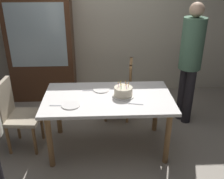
{
  "coord_description": "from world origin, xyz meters",
  "views": [
    {
      "loc": [
        -0.08,
        -2.9,
        2.23
      ],
      "look_at": [
        0.05,
        0.0,
        0.85
      ],
      "focal_mm": 41.9,
      "sensor_mm": 36.0,
      "label": 1
    }
  ],
  "objects_px": {
    "plate_near_celebrant": "(71,105)",
    "chair_spindle_back": "(119,91)",
    "birthday_cake": "(123,92)",
    "china_cabinet": "(41,47)",
    "chair_upholstered": "(15,112)",
    "plate_far_side": "(101,89)",
    "dining_table": "(108,103)",
    "person_guest": "(190,58)"
  },
  "relations": [
    {
      "from": "plate_far_side",
      "to": "chair_upholstered",
      "type": "height_order",
      "value": "chair_upholstered"
    },
    {
      "from": "plate_far_side",
      "to": "chair_upholstered",
      "type": "relative_size",
      "value": 0.23
    },
    {
      "from": "plate_near_celebrant",
      "to": "chair_spindle_back",
      "type": "distance_m",
      "value": 1.2
    },
    {
      "from": "dining_table",
      "to": "chair_upholstered",
      "type": "distance_m",
      "value": 1.2
    },
    {
      "from": "dining_table",
      "to": "china_cabinet",
      "type": "bearing_deg",
      "value": 125.39
    },
    {
      "from": "person_guest",
      "to": "china_cabinet",
      "type": "xyz_separation_m",
      "value": [
        -2.31,
        0.93,
        -0.08
      ]
    },
    {
      "from": "birthday_cake",
      "to": "china_cabinet",
      "type": "bearing_deg",
      "value": 130.09
    },
    {
      "from": "plate_far_side",
      "to": "china_cabinet",
      "type": "distance_m",
      "value": 1.71
    },
    {
      "from": "birthday_cake",
      "to": "plate_far_side",
      "type": "distance_m",
      "value": 0.33
    },
    {
      "from": "chair_upholstered",
      "to": "china_cabinet",
      "type": "distance_m",
      "value": 1.56
    },
    {
      "from": "dining_table",
      "to": "chair_upholstered",
      "type": "xyz_separation_m",
      "value": [
        -1.19,
        0.06,
        -0.13
      ]
    },
    {
      "from": "chair_upholstered",
      "to": "china_cabinet",
      "type": "relative_size",
      "value": 0.5
    },
    {
      "from": "dining_table",
      "to": "china_cabinet",
      "type": "height_order",
      "value": "china_cabinet"
    },
    {
      "from": "birthday_cake",
      "to": "chair_upholstered",
      "type": "xyz_separation_m",
      "value": [
        -1.38,
        0.05,
        -0.28
      ]
    },
    {
      "from": "dining_table",
      "to": "birthday_cake",
      "type": "xyz_separation_m",
      "value": [
        0.19,
        0.02,
        0.15
      ]
    },
    {
      "from": "plate_near_celebrant",
      "to": "person_guest",
      "type": "relative_size",
      "value": 0.12
    },
    {
      "from": "plate_far_side",
      "to": "person_guest",
      "type": "xyz_separation_m",
      "value": [
        1.29,
        0.43,
        0.28
      ]
    },
    {
      "from": "dining_table",
      "to": "birthday_cake",
      "type": "distance_m",
      "value": 0.24
    },
    {
      "from": "birthday_cake",
      "to": "dining_table",
      "type": "bearing_deg",
      "value": -175.23
    },
    {
      "from": "plate_near_celebrant",
      "to": "chair_upholstered",
      "type": "height_order",
      "value": "chair_upholstered"
    },
    {
      "from": "china_cabinet",
      "to": "birthday_cake",
      "type": "bearing_deg",
      "value": -49.91
    },
    {
      "from": "dining_table",
      "to": "plate_near_celebrant",
      "type": "bearing_deg",
      "value": -155.09
    },
    {
      "from": "person_guest",
      "to": "china_cabinet",
      "type": "relative_size",
      "value": 0.95
    },
    {
      "from": "plate_near_celebrant",
      "to": "dining_table",
      "type": "bearing_deg",
      "value": 24.91
    },
    {
      "from": "chair_spindle_back",
      "to": "china_cabinet",
      "type": "height_order",
      "value": "china_cabinet"
    },
    {
      "from": "birthday_cake",
      "to": "chair_upholstered",
      "type": "bearing_deg",
      "value": 178.12
    },
    {
      "from": "birthday_cake",
      "to": "chair_spindle_back",
      "type": "distance_m",
      "value": 0.83
    },
    {
      "from": "plate_far_side",
      "to": "china_cabinet",
      "type": "bearing_deg",
      "value": 127.19
    },
    {
      "from": "dining_table",
      "to": "person_guest",
      "type": "distance_m",
      "value": 1.41
    },
    {
      "from": "plate_far_side",
      "to": "chair_spindle_back",
      "type": "distance_m",
      "value": 0.7
    },
    {
      "from": "person_guest",
      "to": "plate_far_side",
      "type": "bearing_deg",
      "value": -161.71
    },
    {
      "from": "birthday_cake",
      "to": "chair_spindle_back",
      "type": "height_order",
      "value": "chair_spindle_back"
    },
    {
      "from": "dining_table",
      "to": "plate_far_side",
      "type": "relative_size",
      "value": 7.28
    },
    {
      "from": "chair_spindle_back",
      "to": "chair_upholstered",
      "type": "relative_size",
      "value": 1.0
    },
    {
      "from": "plate_far_side",
      "to": "china_cabinet",
      "type": "relative_size",
      "value": 0.12
    },
    {
      "from": "plate_far_side",
      "to": "dining_table",
      "type": "bearing_deg",
      "value": -68.62
    },
    {
      "from": "plate_near_celebrant",
      "to": "person_guest",
      "type": "height_order",
      "value": "person_guest"
    },
    {
      "from": "dining_table",
      "to": "chair_upholstered",
      "type": "relative_size",
      "value": 1.69
    },
    {
      "from": "plate_far_side",
      "to": "chair_upholstered",
      "type": "bearing_deg",
      "value": -172.65
    },
    {
      "from": "chair_spindle_back",
      "to": "china_cabinet",
      "type": "bearing_deg",
      "value": 148.9
    },
    {
      "from": "birthday_cake",
      "to": "person_guest",
      "type": "height_order",
      "value": "person_guest"
    },
    {
      "from": "birthday_cake",
      "to": "chair_spindle_back",
      "type": "xyz_separation_m",
      "value": [
        0.01,
        0.75,
        -0.35
      ]
    }
  ]
}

